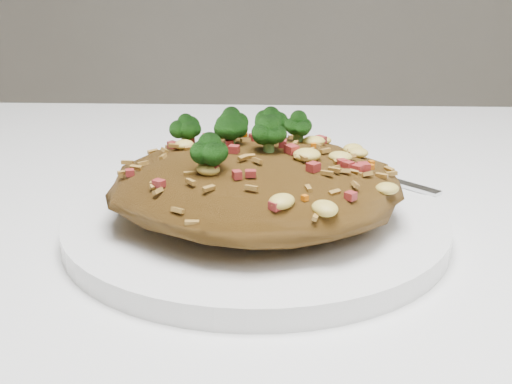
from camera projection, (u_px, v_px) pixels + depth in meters
dining_table at (73, 381)px, 0.46m from camera, size 1.20×0.80×0.75m
plate at (256, 224)px, 0.46m from camera, size 0.24×0.24×0.01m
fried_rice at (255, 173)px, 0.45m from camera, size 0.18×0.17×0.06m
fork at (354, 170)px, 0.53m from camera, size 0.13×0.12×0.00m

